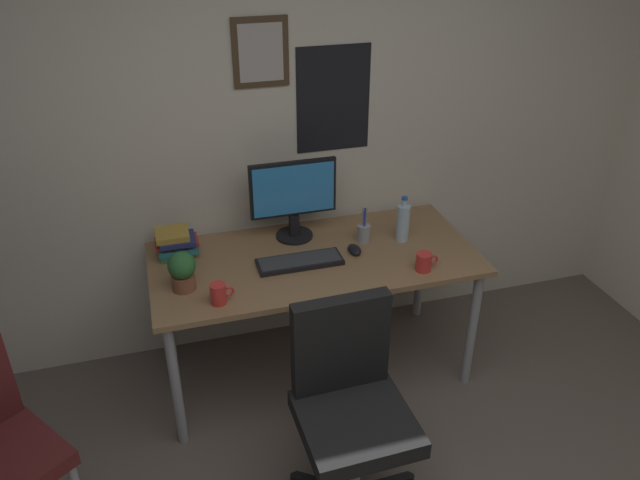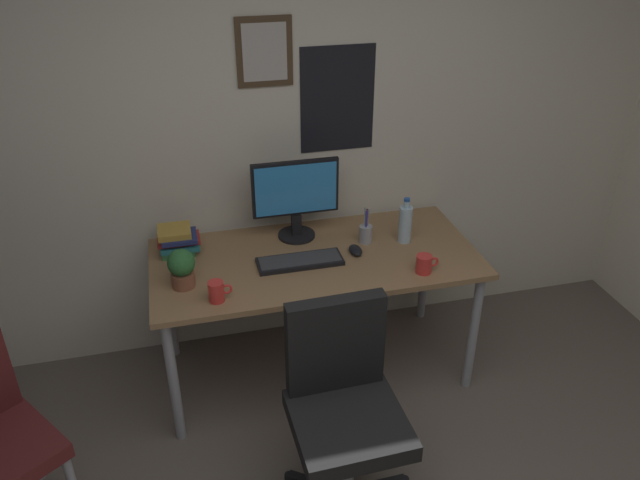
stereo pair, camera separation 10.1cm
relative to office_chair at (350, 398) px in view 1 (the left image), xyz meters
name	(u,v)px [view 1 (the left image)]	position (x,y,z in m)	size (l,w,h in m)	color
wall_back	(289,124)	(0.07, 1.27, 0.77)	(4.40, 0.10, 2.60)	beige
desk	(315,268)	(0.07, 0.80, 0.15)	(1.66, 0.78, 0.75)	#936D47
office_chair	(350,398)	(0.00, 0.00, 0.00)	(0.55, 0.57, 0.95)	black
monitor	(293,196)	(0.03, 1.04, 0.46)	(0.46, 0.20, 0.43)	black
keyboard	(300,262)	(-0.02, 0.75, 0.23)	(0.43, 0.15, 0.03)	black
computer_mouse	(354,250)	(0.28, 0.78, 0.24)	(0.06, 0.11, 0.04)	black
water_bottle	(403,222)	(0.57, 0.84, 0.33)	(0.07, 0.07, 0.25)	silver
coffee_mug_near	(219,294)	(-0.45, 0.53, 0.27)	(0.11, 0.07, 0.10)	red
coffee_mug_far	(424,262)	(0.56, 0.53, 0.27)	(0.12, 0.08, 0.09)	red
potted_plant	(182,270)	(-0.60, 0.69, 0.32)	(0.13, 0.13, 0.19)	brown
pen_cup	(364,232)	(0.37, 0.88, 0.27)	(0.07, 0.07, 0.20)	#9EA0A5
book_stack_left	(176,243)	(-0.60, 1.02, 0.29)	(0.22, 0.18, 0.13)	#33723F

